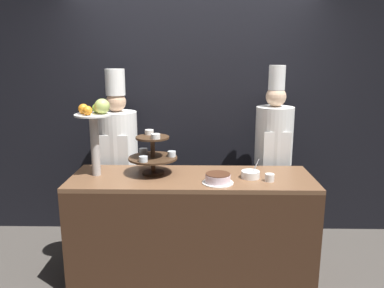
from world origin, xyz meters
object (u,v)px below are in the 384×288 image
(tiered_stand, at_px, (153,153))
(serving_bowl_near, at_px, (250,174))
(fruit_pedestal, at_px, (95,123))
(cake_round, at_px, (218,179))
(chef_center_left, at_px, (273,151))
(chef_left, at_px, (118,153))
(cup_white, at_px, (270,178))

(tiered_stand, height_order, serving_bowl_near, tiered_stand)
(tiered_stand, height_order, fruit_pedestal, fruit_pedestal)
(fruit_pedestal, bearing_deg, cake_round, -10.87)
(serving_bowl_near, distance_m, chef_center_left, 0.69)
(cake_round, bearing_deg, chef_left, 140.96)
(chef_left, bearing_deg, chef_center_left, -0.00)
(cup_white, height_order, chef_center_left, chef_center_left)
(tiered_stand, bearing_deg, serving_bowl_near, -6.91)
(cup_white, bearing_deg, fruit_pedestal, 174.33)
(cup_white, relative_size, chef_left, 0.04)
(cup_white, height_order, serving_bowl_near, serving_bowl_near)
(serving_bowl_near, relative_size, chef_center_left, 0.09)
(serving_bowl_near, bearing_deg, fruit_pedestal, 177.54)
(tiered_stand, bearing_deg, chef_center_left, 25.50)
(cup_white, bearing_deg, serving_bowl_near, 148.69)
(fruit_pedestal, bearing_deg, chef_left, 85.19)
(cake_round, xyz_separation_m, chef_center_left, (0.57, 0.76, 0.03))
(serving_bowl_near, height_order, chef_left, chef_left)
(chef_center_left, bearing_deg, fruit_pedestal, -159.90)
(fruit_pedestal, xyz_separation_m, serving_bowl_near, (1.25, -0.05, -0.41))
(tiered_stand, xyz_separation_m, chef_center_left, (1.10, 0.53, -0.11))
(chef_center_left, bearing_deg, serving_bowl_near, -115.88)
(tiered_stand, distance_m, chef_left, 0.68)
(serving_bowl_near, bearing_deg, chef_center_left, 64.12)
(tiered_stand, distance_m, cake_round, 0.60)
(chef_left, bearing_deg, cup_white, -27.76)
(cake_round, bearing_deg, fruit_pedestal, 169.13)
(tiered_stand, relative_size, chef_left, 0.23)
(chef_center_left, bearing_deg, cup_white, -103.00)
(cake_round, height_order, serving_bowl_near, serving_bowl_near)
(fruit_pedestal, height_order, serving_bowl_near, fruit_pedestal)
(tiered_stand, relative_size, serving_bowl_near, 2.55)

